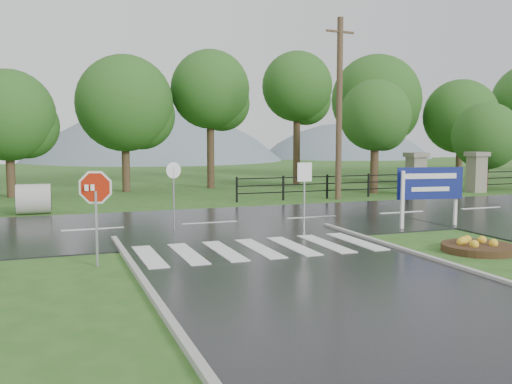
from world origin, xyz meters
name	(u,v)px	position (x,y,z in m)	size (l,w,h in m)	color
ground	(352,299)	(0.00, 0.00, 0.00)	(120.00, 120.00, 0.00)	#2B571D
main_road	(210,224)	(0.00, 10.00, 0.00)	(90.00, 8.00, 0.04)	black
crosswalk	(259,248)	(0.00, 5.00, 0.06)	(6.50, 2.80, 0.02)	silver
pillar_west	(416,173)	(13.00, 16.00, 1.18)	(1.00, 1.00, 2.24)	gray
pillar_east	(477,171)	(17.00, 16.00, 1.18)	(1.00, 1.00, 2.24)	gray
fence_west	(327,184)	(7.75, 16.00, 0.72)	(9.58, 0.08, 1.20)	black
hills	(122,280)	(3.49, 65.00, -15.54)	(102.00, 48.00, 48.00)	slate
treeline	(162,189)	(1.00, 24.00, 0.00)	(83.20, 5.20, 10.00)	#205019
stop_sign	(96,195)	(-4.31, 4.51, 1.72)	(1.03, 0.37, 2.45)	#939399
estate_billboard	(430,186)	(6.75, 6.60, 1.42)	(2.33, 0.44, 2.06)	silver
flower_bed	(478,246)	(5.48, 2.81, 0.14)	(1.94, 1.94, 0.39)	#332111
reg_sign_small	(304,183)	(2.46, 7.40, 1.59)	(0.50, 0.06, 2.25)	#939399
reg_sign_round	(174,188)	(-1.52, 8.85, 1.43)	(0.51, 0.17, 2.27)	#939399
utility_pole_east	(339,108)	(8.09, 15.50, 4.46)	(1.56, 0.29, 8.78)	#473523
entrance_tree_left	(375,116)	(11.38, 17.50, 4.19)	(3.83, 3.83, 6.14)	#3D2B1C
entrance_tree_right	(486,136)	(18.93, 17.50, 3.10)	(3.94, 3.94, 5.08)	#3D2B1C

